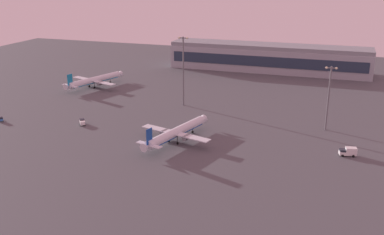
# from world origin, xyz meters

# --- Properties ---
(ground_plane) EXTENTS (416.00, 416.00, 0.00)m
(ground_plane) POSITION_xyz_m (0.00, 0.00, 0.00)
(ground_plane) COLOR #4C4C51
(terminal_building) EXTENTS (121.90, 22.40, 16.40)m
(terminal_building) POSITION_xyz_m (16.82, 136.99, 8.09)
(terminal_building) COLOR #9EA3AD
(terminal_building) RESTS_ON ground
(airplane_taxiway_distant) EXTENTS (28.79, 36.67, 9.57)m
(airplane_taxiway_distant) POSITION_xyz_m (4.89, 4.96, 3.62)
(airplane_taxiway_distant) COLOR silver
(airplane_taxiway_distant) RESTS_ON ground
(airplane_far_stand) EXTENTS (29.77, 37.84, 9.98)m
(airplane_far_stand) POSITION_xyz_m (-64.71, 65.78, 3.77)
(airplane_far_stand) COLOR silver
(airplane_far_stand) RESTS_ON ground
(baggage_tractor) EXTENTS (4.05, 4.49, 2.25)m
(baggage_tractor) POSITION_xyz_m (-37.88, 10.34, 1.18)
(baggage_tractor) COLOR white
(baggage_tractor) RESTS_ON ground
(pushback_tug) EXTENTS (3.46, 3.43, 2.05)m
(pushback_tug) POSITION_xyz_m (-72.24, 2.94, 1.07)
(pushback_tug) COLOR #3372BF
(pushback_tug) RESTS_ON ground
(catering_truck) EXTENTS (6.02, 3.48, 3.05)m
(catering_truck) POSITION_xyz_m (64.92, 11.31, 1.58)
(catering_truck) COLOR white
(catering_truck) RESTS_ON ground
(apron_light_central) EXTENTS (4.80, 0.90, 31.89)m
(apron_light_central) POSITION_xyz_m (-8.06, 49.46, 17.86)
(apron_light_central) COLOR slate
(apron_light_central) RESTS_ON ground
(apron_light_west) EXTENTS (4.80, 0.90, 25.44)m
(apron_light_west) POSITION_xyz_m (56.38, 35.86, 14.55)
(apron_light_west) COLOR slate
(apron_light_west) RESTS_ON ground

